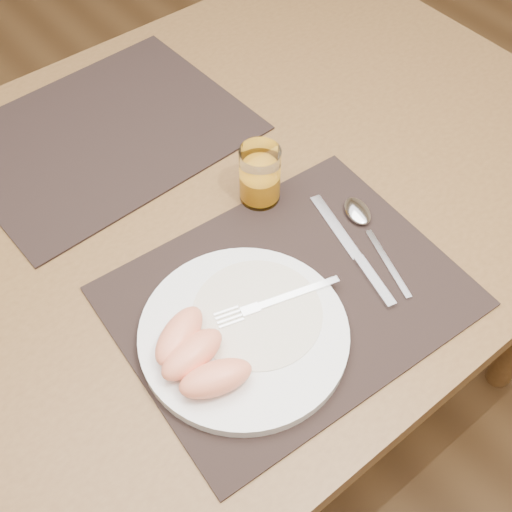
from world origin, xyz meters
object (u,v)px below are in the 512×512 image
(table, at_px, (192,242))
(spoon, at_px, (362,218))
(plate, at_px, (244,334))
(knife, at_px, (358,258))
(fork, at_px, (267,304))
(placemat_near, at_px, (288,296))
(juice_glass, at_px, (260,177))
(placemat_far, at_px, (104,134))

(table, relative_size, spoon, 7.45)
(plate, relative_size, knife, 1.24)
(fork, height_order, knife, fork)
(placemat_near, bearing_deg, juice_glass, 63.32)
(table, height_order, spoon, spoon)
(table, bearing_deg, juice_glass, -29.06)
(placemat_near, height_order, plate, plate)
(table, distance_m, juice_glass, 0.17)
(knife, bearing_deg, spoon, 41.50)
(placemat_far, height_order, fork, fork)
(plate, height_order, knife, plate)
(knife, relative_size, spoon, 1.16)
(plate, xyz_separation_m, knife, (0.20, 0.00, -0.01))
(placemat_near, distance_m, spoon, 0.17)
(placemat_far, distance_m, knife, 0.48)
(placemat_near, relative_size, placemat_far, 1.00)
(table, distance_m, plate, 0.26)
(knife, xyz_separation_m, spoon, (0.05, 0.05, 0.00))
(spoon, bearing_deg, placemat_far, 116.20)
(fork, bearing_deg, spoon, 9.74)
(fork, xyz_separation_m, juice_glass, (0.12, 0.17, 0.02))
(knife, distance_m, spoon, 0.07)
(placemat_near, relative_size, fork, 2.61)
(table, xyz_separation_m, placemat_far, (-0.02, 0.22, 0.09))
(placemat_far, relative_size, juice_glass, 4.84)
(placemat_far, bearing_deg, placemat_near, -86.15)
(fork, relative_size, juice_glass, 1.86)
(knife, bearing_deg, fork, 175.77)
(knife, bearing_deg, table, 119.06)
(spoon, bearing_deg, placemat_near, -168.69)
(juice_glass, bearing_deg, fork, -125.99)
(table, xyz_separation_m, plate, (-0.07, -0.23, 0.10))
(fork, xyz_separation_m, spoon, (0.21, 0.04, -0.01))
(placemat_far, xyz_separation_m, spoon, (0.20, -0.41, 0.01))
(placemat_near, bearing_deg, plate, -171.00)
(placemat_far, bearing_deg, plate, -97.25)
(placemat_near, distance_m, plate, 0.09)
(plate, xyz_separation_m, juice_glass, (0.17, 0.18, 0.03))
(table, xyz_separation_m, placemat_near, (0.01, -0.22, 0.09))
(placemat_near, height_order, juice_glass, juice_glass)
(plate, distance_m, spoon, 0.26)
(juice_glass, bearing_deg, table, 150.94)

